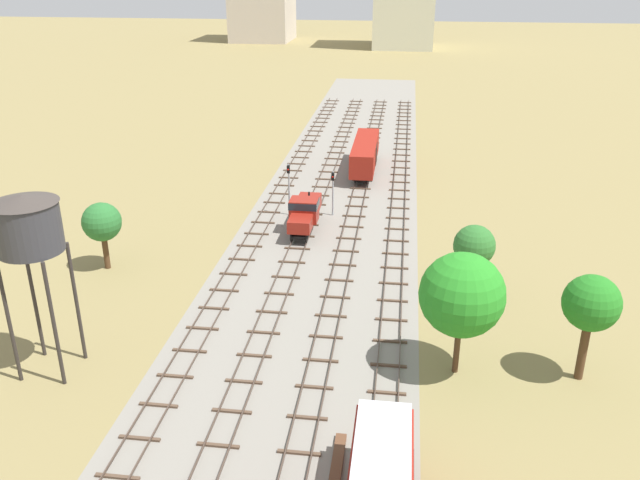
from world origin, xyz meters
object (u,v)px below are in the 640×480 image
Objects in this scene: freight_boxcar_centre_left_mid at (365,153)px; signal_post_near at (289,183)px; water_tower at (28,226)px; signal_post_nearest at (333,187)px; shunter_loco_left_near at (305,211)px.

signal_post_near is (-6.78, -16.24, 1.04)m from freight_boxcar_centre_left_mid.
signal_post_nearest is (14.95, 30.22, -7.00)m from water_tower.
shunter_loco_left_near is 1.77× the size of signal_post_nearest.
signal_post_near is (-2.26, 3.97, 1.48)m from shunter_loco_left_near.
water_tower is 34.43m from signal_post_nearest.
shunter_loco_left_near is 1.54× the size of signal_post_near.
freight_boxcar_centre_left_mid reaches higher than shunter_loco_left_near.
water_tower is 32.23m from signal_post_near.
water_tower is at bearing -110.51° from freight_boxcar_centre_left_mid.
signal_post_near is (-4.52, -0.44, 0.42)m from signal_post_nearest.
signal_post_near is at bearing -112.66° from freight_boxcar_centre_left_mid.
freight_boxcar_centre_left_mid is 1.16× the size of water_tower.
water_tower is 2.19× the size of signal_post_near.
freight_boxcar_centre_left_mid is at bearing 77.39° from shunter_loco_left_near.
shunter_loco_left_near is 20.72m from freight_boxcar_centre_left_mid.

